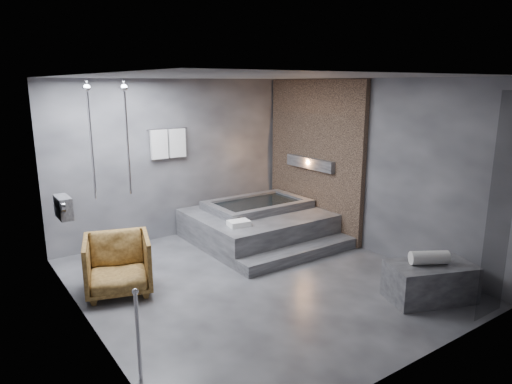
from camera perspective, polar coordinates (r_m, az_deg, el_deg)
room at (r=6.48m, az=1.54°, el=4.67°), size 5.00×5.04×2.82m
tub_deck at (r=8.15m, az=0.12°, el=-4.20°), size 2.20×2.00×0.50m
tub_step at (r=7.33m, az=5.48°, el=-7.66°), size 2.20×0.36×0.18m
concrete_bench at (r=6.36m, az=20.92°, el=-10.43°), size 1.21×0.94×0.48m
driftwood_chair at (r=6.37m, az=-16.88°, el=-8.65°), size 1.04×1.06×0.77m
rolled_towel at (r=6.23m, az=20.84°, el=-7.68°), size 0.51×0.40×0.18m
deck_towel at (r=7.29m, az=-2.15°, el=-3.93°), size 0.37×0.29×0.09m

